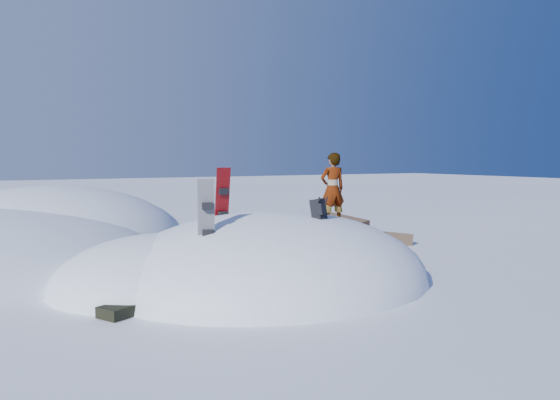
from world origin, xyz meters
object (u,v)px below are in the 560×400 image
backpack (319,209)px  person (333,189)px  snowboard_red (222,206)px  snowboard_dark (207,223)px

backpack → person: person is taller
snowboard_red → backpack: 2.15m
snowboard_red → person: person is taller
snowboard_red → backpack: (1.46, -1.58, -0.01)m
snowboard_red → person: size_ratio=0.96×
person → snowboard_dark: bearing=29.0°
backpack → person: bearing=20.7°
person → snowboard_red: bearing=9.1°
backpack → person: size_ratio=0.28×
snowboard_red → backpack: snowboard_red is taller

